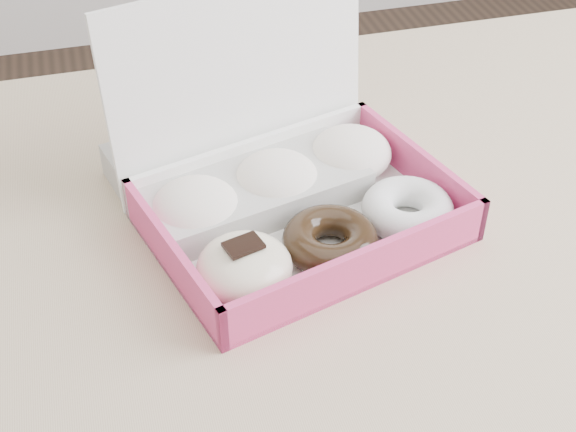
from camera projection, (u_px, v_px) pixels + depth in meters
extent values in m
cube|color=tan|center=(438.00, 208.00, 0.92)|extent=(1.20, 0.80, 0.04)
cylinder|color=tan|center=(13.00, 314.00, 1.31)|extent=(0.05, 0.05, 0.71)
cube|color=white|center=(302.00, 226.00, 0.86)|extent=(0.36, 0.30, 0.01)
cube|color=#D83C74|center=(362.00, 271.00, 0.77)|extent=(0.30, 0.09, 0.05)
cube|color=white|center=(252.00, 159.00, 0.92)|extent=(0.30, 0.09, 0.05)
cube|color=#D83C74|center=(172.00, 259.00, 0.79)|extent=(0.07, 0.22, 0.05)
cube|color=#D83C74|center=(416.00, 167.00, 0.91)|extent=(0.07, 0.22, 0.05)
cube|color=white|center=(240.00, 83.00, 0.88)|extent=(0.31, 0.11, 0.23)
ellipsoid|color=white|center=(196.00, 207.00, 0.84)|extent=(0.11, 0.11, 0.05)
ellipsoid|color=white|center=(277.00, 179.00, 0.88)|extent=(0.11, 0.11, 0.05)
ellipsoid|color=white|center=(351.00, 153.00, 0.92)|extent=(0.11, 0.11, 0.05)
ellipsoid|color=beige|center=(245.00, 267.00, 0.77)|extent=(0.11, 0.11, 0.05)
cube|color=black|center=(243.00, 245.00, 0.75)|extent=(0.04, 0.03, 0.00)
torus|color=black|center=(330.00, 240.00, 0.81)|extent=(0.12, 0.12, 0.03)
torus|color=white|center=(407.00, 209.00, 0.85)|extent=(0.12, 0.12, 0.03)
cube|color=beige|center=(235.00, 173.00, 0.91)|extent=(0.29, 0.25, 0.04)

